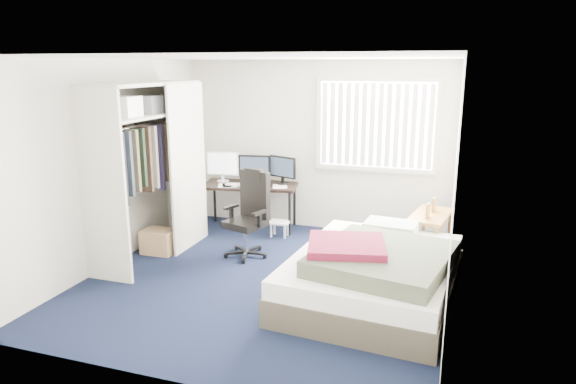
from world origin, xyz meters
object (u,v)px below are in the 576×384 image
(nightstand, at_px, (431,219))
(bed, at_px, (374,272))
(office_chair, at_px, (249,223))
(desk, at_px, (251,181))

(nightstand, bearing_deg, bed, -108.86)
(office_chair, bearing_deg, desk, 111.02)
(office_chair, distance_m, nightstand, 2.33)
(office_chair, relative_size, nightstand, 1.23)
(desk, xyz_separation_m, nightstand, (2.65, -0.45, -0.21))
(desk, distance_m, office_chair, 1.19)
(nightstand, bearing_deg, desk, 170.36)
(desk, xyz_separation_m, office_chair, (0.41, -1.07, -0.30))
(office_chair, height_order, nightstand, office_chair)
(desk, bearing_deg, bed, -41.06)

